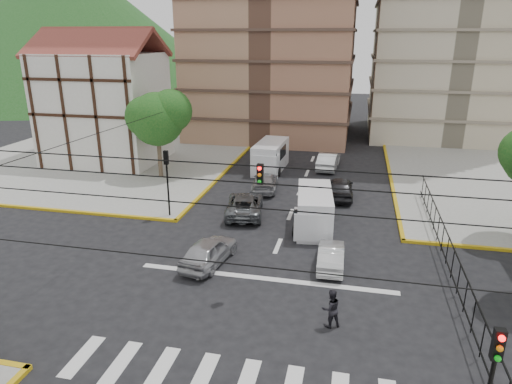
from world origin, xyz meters
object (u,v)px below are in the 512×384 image
(traffic_light_se, at_px, (492,376))
(van_left_lane, at_px, (270,157))
(car_silver_front_left, at_px, (209,251))
(car_white_front_right, at_px, (331,255))
(van_right_lane, at_px, (314,212))
(pedestrian_crosswalk, at_px, (331,308))
(traffic_light_nw, at_px, (167,172))

(traffic_light_se, bearing_deg, van_left_lane, 111.81)
(van_left_lane, bearing_deg, car_silver_front_left, -86.94)
(car_silver_front_left, bearing_deg, traffic_light_se, 147.14)
(van_left_lane, distance_m, car_white_front_right, 18.01)
(traffic_light_se, relative_size, van_left_lane, 0.77)
(traffic_light_se, height_order, car_white_front_right, traffic_light_se)
(traffic_light_se, xyz_separation_m, car_silver_front_left, (-11.01, 9.94, -2.38))
(traffic_light_se, bearing_deg, car_silver_front_left, 137.94)
(van_right_lane, height_order, car_silver_front_left, van_right_lane)
(traffic_light_se, relative_size, pedestrian_crosswalk, 2.59)
(traffic_light_nw, height_order, van_right_lane, traffic_light_nw)
(car_white_front_right, bearing_deg, traffic_light_se, 111.19)
(traffic_light_nw, height_order, van_left_lane, traffic_light_nw)
(van_left_lane, bearing_deg, van_right_lane, -64.60)
(traffic_light_se, height_order, traffic_light_nw, same)
(traffic_light_nw, height_order, car_silver_front_left, traffic_light_nw)
(traffic_light_nw, relative_size, van_right_lane, 0.80)
(car_white_front_right, bearing_deg, traffic_light_nw, -24.62)
(van_right_lane, bearing_deg, traffic_light_nw, 173.97)
(traffic_light_nw, relative_size, van_left_lane, 0.77)
(traffic_light_se, distance_m, van_right_lane, 16.94)
(van_right_lane, xyz_separation_m, van_left_lane, (-5.08, 12.12, 0.08))
(van_left_lane, bearing_deg, traffic_light_nw, -107.39)
(van_right_lane, bearing_deg, pedestrian_crosswalk, -87.05)
(traffic_light_nw, distance_m, van_left_lane, 13.15)
(traffic_light_se, distance_m, traffic_light_nw, 22.06)
(pedestrian_crosswalk, bearing_deg, van_right_lane, -108.84)
(traffic_light_nw, xyz_separation_m, van_left_lane, (4.46, 12.23, -1.87))
(van_right_lane, height_order, van_left_lane, van_left_lane)
(traffic_light_se, distance_m, pedestrian_crosswalk, 7.56)
(traffic_light_se, xyz_separation_m, car_white_front_right, (-4.69, 11.02, -2.49))
(traffic_light_se, distance_m, car_white_front_right, 12.23)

